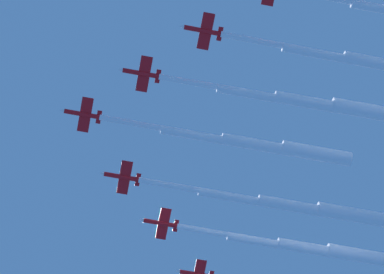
{
  "coord_description": "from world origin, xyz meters",
  "views": [
    {
      "loc": [
        59.17,
        -80.26,
        -15.0
      ],
      "look_at": [
        0.0,
        0.0,
        179.94
      ],
      "focal_mm": 86.32,
      "sensor_mm": 36.0,
      "label": 1
    }
  ],
  "objects": [
    {
      "name": "jet_lead",
      "position": [
        11.18,
        11.87,
        181.69
      ],
      "size": [
        50.37,
        54.1,
        4.23
      ],
      "color": "red"
    },
    {
      "name": "jet_port_mid",
      "position": [
        45.85,
        10.98,
        181.26
      ],
      "size": [
        49.21,
        52.96,
        4.19
      ],
      "color": "red"
    },
    {
      "name": "jet_port_inner",
      "position": [
        27.23,
        9.58,
        181.47
      ],
      "size": [
        47.84,
        50.67,
        4.2
      ],
      "color": "red"
    },
    {
      "name": "jet_starboard_inner",
      "position": [
        9.41,
        29.59,
        178.45
      ],
      "size": [
        50.34,
        54.23,
        4.16
      ],
      "color": "red"
    },
    {
      "name": "jet_starboard_mid",
      "position": [
        4.36,
        43.78,
        181.69
      ],
      "size": [
        45.3,
        48.97,
        4.12
      ],
      "color": "red"
    }
  ]
}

